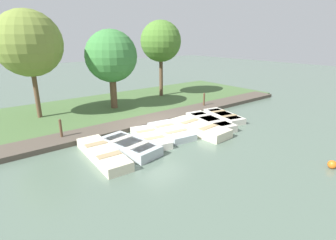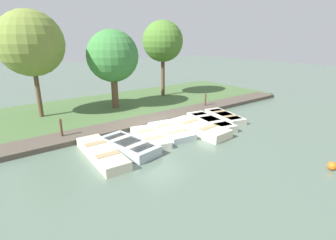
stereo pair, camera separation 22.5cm
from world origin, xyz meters
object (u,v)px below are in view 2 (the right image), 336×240
rowboat_0 (102,153)px  mooring_post_near (61,130)px  rowboat_2 (150,137)px  park_tree_center (163,42)px  rowboat_1 (129,146)px  rowboat_4 (199,128)px  park_tree_far_left (31,44)px  rowboat_5 (210,122)px  buoy (332,166)px  rowboat_3 (171,131)px  mooring_post_far (205,101)px  rowboat_6 (224,116)px  park_tree_left (113,56)px

rowboat_0 → mooring_post_near: 2.89m
rowboat_2 → mooring_post_near: (-2.43, -3.23, 0.38)m
rowboat_2 → park_tree_center: bearing=151.6°
rowboat_2 → rowboat_0: bearing=-70.5°
rowboat_1 → rowboat_2: (-0.39, 1.31, -0.05)m
rowboat_4 → park_tree_far_left: bearing=-144.8°
rowboat_5 → buoy: (6.18, -0.13, -0.04)m
rowboat_1 → rowboat_2: bearing=96.7°
rowboat_2 → park_tree_center: (-6.83, 5.77, 4.08)m
rowboat_3 → rowboat_4: (0.65, 1.27, 0.06)m
rowboat_3 → park_tree_far_left: bearing=-137.3°
rowboat_3 → buoy: rowboat_3 is taller
rowboat_2 → mooring_post_near: mooring_post_near is taller
rowboat_0 → park_tree_far_left: bearing=-171.3°
rowboat_2 → rowboat_4: (0.57, 2.57, 0.05)m
rowboat_1 → mooring_post_far: (-2.82, 7.33, 0.33)m
rowboat_4 → park_tree_far_left: park_tree_far_left is taller
rowboat_2 → rowboat_6: size_ratio=0.98×
rowboat_4 → park_tree_left: 7.23m
rowboat_3 → rowboat_4: bearing=70.6°
mooring_post_near → park_tree_far_left: size_ratio=0.18×
rowboat_4 → mooring_post_far: bearing=126.9°
rowboat_6 → park_tree_far_left: size_ratio=0.48×
rowboat_4 → rowboat_6: 2.77m
rowboat_2 → park_tree_left: park_tree_left is taller
park_tree_center → rowboat_0: bearing=-49.1°
rowboat_0 → park_tree_left: bearing=151.9°
mooring_post_near → buoy: mooring_post_near is taller
mooring_post_far → rowboat_6: bearing=-17.9°
rowboat_0 → park_tree_left: (-6.09, 3.64, 3.24)m
rowboat_6 → buoy: rowboat_6 is taller
rowboat_0 → rowboat_2: 2.53m
rowboat_0 → rowboat_5: rowboat_0 is taller
rowboat_0 → rowboat_6: rowboat_0 is taller
mooring_post_near → rowboat_3: bearing=62.5°
rowboat_1 → rowboat_3: 2.65m
mooring_post_near → park_tree_center: 10.68m
mooring_post_far → park_tree_left: size_ratio=0.21×
rowboat_5 → park_tree_center: bearing=173.6°
rowboat_0 → rowboat_2: size_ratio=1.23×
rowboat_0 → mooring_post_far: 8.97m
rowboat_3 → park_tree_far_left: (-6.42, -4.50, 4.09)m
rowboat_2 → park_tree_left: (-5.75, 1.14, 3.27)m
rowboat_1 → park_tree_far_left: 8.20m
rowboat_1 → mooring_post_far: mooring_post_far is taller
rowboat_3 → park_tree_center: 9.08m
rowboat_5 → park_tree_left: park_tree_left is taller
park_tree_far_left → rowboat_4: bearing=39.3°
mooring_post_far → park_tree_center: (-4.40, -0.25, 3.70)m
rowboat_2 → rowboat_3: rowboat_2 is taller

